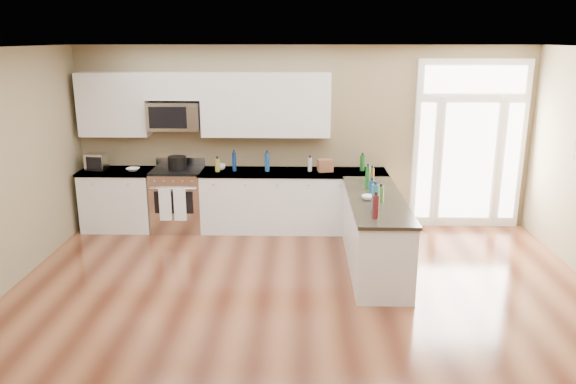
{
  "coord_description": "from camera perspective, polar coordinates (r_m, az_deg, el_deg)",
  "views": [
    {
      "loc": [
        -0.03,
        -4.63,
        2.9
      ],
      "look_at": [
        -0.19,
        2.0,
        1.07
      ],
      "focal_mm": 35.0,
      "sensor_mm": 36.0,
      "label": 1
    }
  ],
  "objects": [
    {
      "name": "ground",
      "position": [
        5.46,
        1.56,
        -16.68
      ],
      "size": [
        8.0,
        8.0,
        0.0
      ],
      "primitive_type": "plane",
      "color": "#4F2516"
    },
    {
      "name": "room_shell",
      "position": [
        4.78,
        1.71,
        0.96
      ],
      "size": [
        8.0,
        8.0,
        8.0
      ],
      "color": "#887856",
      "rests_on": "ground"
    },
    {
      "name": "back_cabinet_left",
      "position": [
        9.13,
        -16.79,
        -0.91
      ],
      "size": [
        1.1,
        0.66,
        0.94
      ],
      "color": "silver",
      "rests_on": "ground"
    },
    {
      "name": "back_cabinet_right",
      "position": [
        8.68,
        0.52,
        -1.08
      ],
      "size": [
        2.85,
        0.66,
        0.94
      ],
      "color": "silver",
      "rests_on": "ground"
    },
    {
      "name": "peninsula_cabinet",
      "position": [
        7.36,
        8.8,
        -4.35
      ],
      "size": [
        0.69,
        2.32,
        0.94
      ],
      "color": "silver",
      "rests_on": "ground"
    },
    {
      "name": "upper_cabinet_left",
      "position": [
        8.98,
        -17.3,
        8.49
      ],
      "size": [
        1.04,
        0.33,
        0.95
      ],
      "primitive_type": "cube",
      "color": "silver",
      "rests_on": "room_shell"
    },
    {
      "name": "upper_cabinet_right",
      "position": [
        8.54,
        -2.26,
        8.84
      ],
      "size": [
        1.94,
        0.33,
        0.95
      ],
      "primitive_type": "cube",
      "color": "silver",
      "rests_on": "room_shell"
    },
    {
      "name": "upper_cabinet_short",
      "position": [
        8.71,
        -11.54,
        10.49
      ],
      "size": [
        0.82,
        0.33,
        0.4
      ],
      "primitive_type": "cube",
      "color": "silver",
      "rests_on": "room_shell"
    },
    {
      "name": "microwave",
      "position": [
        8.72,
        -11.45,
        7.59
      ],
      "size": [
        0.78,
        0.41,
        0.42
      ],
      "color": "silver",
      "rests_on": "room_shell"
    },
    {
      "name": "entry_door",
      "position": [
        9.1,
        17.9,
        4.55
      ],
      "size": [
        1.7,
        0.1,
        2.6
      ],
      "color": "white",
      "rests_on": "ground"
    },
    {
      "name": "kitchen_range",
      "position": [
        8.87,
        -11.07,
        -0.72
      ],
      "size": [
        0.77,
        0.69,
        1.08
      ],
      "color": "silver",
      "rests_on": "ground"
    },
    {
      "name": "stockpot",
      "position": [
        8.75,
        -11.19,
        2.96
      ],
      "size": [
        0.31,
        0.31,
        0.22
      ],
      "primitive_type": "cylinder",
      "rotation": [
        0.0,
        0.0,
        0.12
      ],
      "color": "black",
      "rests_on": "kitchen_range"
    },
    {
      "name": "toaster_oven",
      "position": [
        9.08,
        -18.86,
        2.94
      ],
      "size": [
        0.33,
        0.28,
        0.26
      ],
      "primitive_type": "cube",
      "rotation": [
        0.0,
        0.0,
        -0.14
      ],
      "color": "silver",
      "rests_on": "back_cabinet_left"
    },
    {
      "name": "cardboard_box",
      "position": [
        8.52,
        3.81,
        2.72
      ],
      "size": [
        0.25,
        0.2,
        0.18
      ],
      "primitive_type": "cube",
      "rotation": [
        0.0,
        0.0,
        0.17
      ],
      "color": "brown",
      "rests_on": "back_cabinet_right"
    },
    {
      "name": "bowl_left",
      "position": [
        8.86,
        -15.48,
        2.23
      ],
      "size": [
        0.22,
        0.22,
        0.05
      ],
      "primitive_type": "imported",
      "rotation": [
        0.0,
        0.0,
        -0.16
      ],
      "color": "white",
      "rests_on": "back_cabinet_left"
    },
    {
      "name": "bowl_peninsula",
      "position": [
        7.1,
        8.18,
        -0.56
      ],
      "size": [
        0.2,
        0.2,
        0.05
      ],
      "primitive_type": "imported",
      "rotation": [
        0.0,
        0.0,
        -0.18
      ],
      "color": "white",
      "rests_on": "peninsula_cabinet"
    },
    {
      "name": "cup_counter",
      "position": [
        8.68,
        -6.79,
        2.57
      ],
      "size": [
        0.15,
        0.15,
        0.09
      ],
      "primitive_type": "imported",
      "rotation": [
        0.0,
        0.0,
        0.35
      ],
      "color": "white",
      "rests_on": "back_cabinet_right"
    },
    {
      "name": "counter_bottles",
      "position": [
        7.6,
        4.09,
        1.41
      ],
      "size": [
        2.32,
        2.42,
        0.31
      ],
      "color": "#19591E",
      "rests_on": "back_cabinet_right"
    }
  ]
}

